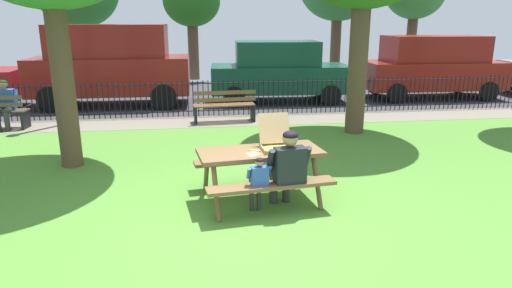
{
  "coord_description": "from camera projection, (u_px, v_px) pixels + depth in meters",
  "views": [
    {
      "loc": [
        -0.61,
        -5.39,
        2.63
      ],
      "look_at": [
        0.28,
        1.19,
        0.75
      ],
      "focal_mm": 31.22,
      "sensor_mm": 36.0,
      "label": 1
    }
  ],
  "objects": [
    {
      "name": "pizza_box_open",
      "position": [
        276.0,
        142.0,
        6.58
      ],
      "size": [
        0.49,
        0.6,
        0.49
      ],
      "color": "tan",
      "rests_on": "picnic_table_foreground"
    },
    {
      "name": "park_bench_center",
      "position": [
        224.0,
        106.0,
        11.61
      ],
      "size": [
        1.63,
        0.58,
        0.85
      ],
      "color": "brown",
      "rests_on": "ground"
    },
    {
      "name": "child_at_table",
      "position": [
        258.0,
        180.0,
        6.04
      ],
      "size": [
        0.35,
        0.34,
        0.85
      ],
      "color": "#373737",
      "rests_on": "ground"
    },
    {
      "name": "parked_car_right",
      "position": [
        279.0,
        71.0,
        14.36
      ],
      "size": [
        4.49,
        2.11,
        1.94
      ],
      "color": "#124532",
      "rests_on": "ground"
    },
    {
      "name": "ground",
      "position": [
        237.0,
        185.0,
        7.32
      ],
      "size": [
        28.0,
        10.89,
        0.02
      ],
      "primitive_type": "cube",
      "color": "#538B32"
    },
    {
      "name": "far_tree_center",
      "position": [
        192.0,
        2.0,
        19.08
      ],
      "size": [
        2.45,
        2.45,
        4.48
      ],
      "color": "brown",
      "rests_on": "ground"
    },
    {
      "name": "street_asphalt",
      "position": [
        214.0,
        95.0,
        15.86
      ],
      "size": [
        28.0,
        7.04,
        0.01
      ],
      "primitive_type": "cube",
      "color": "#38383D"
    },
    {
      "name": "adult_at_table",
      "position": [
        288.0,
        167.0,
        6.14
      ],
      "size": [
        0.63,
        0.63,
        1.19
      ],
      "color": "#363636",
      "rests_on": "ground"
    },
    {
      "name": "cobblestone_walkway",
      "position": [
        220.0,
        121.0,
        11.84
      ],
      "size": [
        28.0,
        1.4,
        0.01
      ],
      "primitive_type": "cube",
      "color": "gray"
    },
    {
      "name": "parked_car_far_right",
      "position": [
        432.0,
        66.0,
        15.02
      ],
      "size": [
        4.64,
        2.03,
        2.08
      ],
      "color": "maroon",
      "rests_on": "ground"
    },
    {
      "name": "parked_car_center",
      "position": [
        111.0,
        63.0,
        13.6
      ],
      "size": [
        4.72,
        2.11,
        2.46
      ],
      "color": "maroon",
      "rests_on": "ground"
    },
    {
      "name": "picnic_table_foreground",
      "position": [
        260.0,
        161.0,
        6.55
      ],
      "size": [
        1.98,
        1.7,
        0.79
      ],
      "color": "brown",
      "rests_on": "ground"
    },
    {
      "name": "pizza_slice_on_table",
      "position": [
        253.0,
        153.0,
        6.37
      ],
      "size": [
        0.24,
        0.29,
        0.02
      ],
      "color": "#F6DB70",
      "rests_on": "picnic_table_foreground"
    },
    {
      "name": "lamp_post_walkway",
      "position": [
        50.0,
        29.0,
        10.71
      ],
      "size": [
        0.28,
        0.28,
        3.88
      ],
      "color": "black",
      "rests_on": "ground"
    },
    {
      "name": "iron_fence_streetside",
      "position": [
        219.0,
        98.0,
        12.37
      ],
      "size": [
        21.79,
        0.03,
        0.99
      ],
      "color": "black",
      "rests_on": "ground"
    },
    {
      "name": "person_on_park_bench",
      "position": [
        4.0,
        102.0,
        10.86
      ],
      "size": [
        0.62,
        0.61,
        1.19
      ],
      "color": "#313131",
      "rests_on": "ground"
    }
  ]
}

